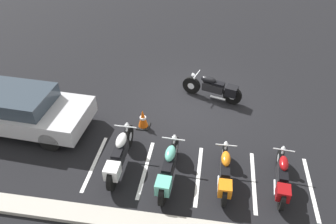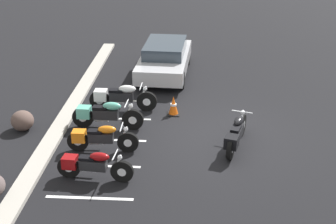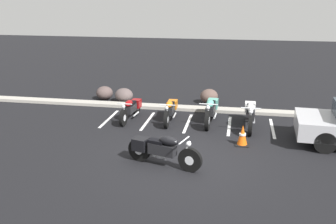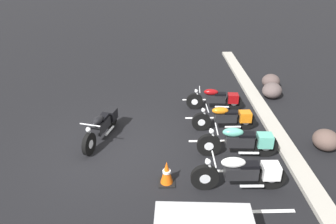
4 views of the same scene
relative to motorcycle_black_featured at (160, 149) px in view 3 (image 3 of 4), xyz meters
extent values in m
plane|color=black|center=(0.64, 0.38, -0.45)|extent=(60.00, 60.00, 0.00)
cylinder|color=black|center=(0.83, -0.25, -0.13)|extent=(0.65, 0.29, 0.64)
cylinder|color=silver|center=(0.83, -0.25, -0.13)|extent=(0.27, 0.19, 0.24)
cylinder|color=black|center=(-0.62, 0.18, -0.13)|extent=(0.65, 0.29, 0.64)
cylinder|color=silver|center=(-0.62, 0.18, -0.13)|extent=(0.27, 0.19, 0.24)
cube|color=black|center=(0.06, -0.02, 0.02)|extent=(0.79, 0.47, 0.29)
ellipsoid|color=black|center=(0.25, -0.07, 0.28)|extent=(0.59, 0.40, 0.23)
cube|color=black|center=(-0.10, 0.03, 0.21)|extent=(0.48, 0.35, 0.08)
cube|color=black|center=(-0.57, 0.17, 0.05)|extent=(0.47, 0.45, 0.33)
cylinder|color=silver|center=(0.72, -0.21, 0.12)|extent=(0.26, 0.13, 0.52)
cylinder|color=silver|center=(0.66, -0.20, 0.38)|extent=(0.20, 0.59, 0.04)
sphere|color=silver|center=(0.78, -0.23, 0.30)|extent=(0.14, 0.14, 0.14)
cylinder|color=silver|center=(-0.14, 0.18, -0.27)|extent=(0.53, 0.22, 0.07)
cylinder|color=black|center=(-1.90, 2.94, -0.16)|extent=(0.16, 0.59, 0.58)
cylinder|color=silver|center=(-1.90, 2.94, -0.16)|extent=(0.13, 0.23, 0.22)
cylinder|color=black|center=(-1.78, 4.30, -0.16)|extent=(0.16, 0.59, 0.58)
cylinder|color=silver|center=(-1.78, 4.30, -0.16)|extent=(0.13, 0.23, 0.22)
cube|color=black|center=(-1.84, 3.66, -0.03)|extent=(0.30, 0.69, 0.27)
ellipsoid|color=maroon|center=(-1.85, 3.49, 0.21)|extent=(0.27, 0.51, 0.21)
cube|color=black|center=(-1.82, 3.81, 0.15)|extent=(0.24, 0.41, 0.07)
cube|color=maroon|center=(-1.79, 4.26, 0.00)|extent=(0.35, 0.38, 0.30)
cylinder|color=silver|center=(-1.89, 3.04, 0.07)|extent=(0.07, 0.24, 0.47)
cylinder|color=silver|center=(-1.89, 3.10, 0.30)|extent=(0.55, 0.08, 0.03)
sphere|color=silver|center=(-1.90, 2.98, 0.23)|extent=(0.12, 0.12, 0.12)
cylinder|color=silver|center=(-1.69, 3.87, -0.29)|extent=(0.10, 0.49, 0.06)
cylinder|color=black|center=(-0.40, 3.00, -0.15)|extent=(0.12, 0.60, 0.60)
cylinder|color=silver|center=(-0.40, 3.00, -0.15)|extent=(0.12, 0.23, 0.23)
cylinder|color=black|center=(-0.42, 4.40, -0.15)|extent=(0.12, 0.60, 0.60)
cylinder|color=silver|center=(-0.42, 4.40, -0.15)|extent=(0.12, 0.23, 0.23)
cube|color=black|center=(-0.41, 3.74, -0.02)|extent=(0.26, 0.69, 0.27)
ellipsoid|color=orange|center=(-0.41, 3.56, 0.23)|extent=(0.24, 0.51, 0.22)
cube|color=black|center=(-0.41, 3.90, 0.16)|extent=(0.22, 0.40, 0.07)
cube|color=orange|center=(-0.42, 4.35, 0.01)|extent=(0.33, 0.37, 0.31)
cylinder|color=silver|center=(-0.40, 3.11, 0.08)|extent=(0.06, 0.24, 0.48)
cylinder|color=silver|center=(-0.40, 3.16, 0.32)|extent=(0.56, 0.04, 0.03)
sphere|color=silver|center=(-0.40, 3.04, 0.25)|extent=(0.13, 0.13, 0.13)
cylinder|color=silver|center=(-0.28, 3.97, -0.29)|extent=(0.07, 0.50, 0.06)
cylinder|color=black|center=(0.99, 3.04, -0.12)|extent=(0.15, 0.66, 0.66)
cylinder|color=silver|center=(0.99, 3.04, -0.12)|extent=(0.14, 0.26, 0.25)
cylinder|color=black|center=(1.06, 4.59, -0.12)|extent=(0.15, 0.66, 0.66)
cylinder|color=silver|center=(1.06, 4.59, -0.12)|extent=(0.14, 0.26, 0.25)
cube|color=black|center=(1.02, 3.87, 0.03)|extent=(0.31, 0.77, 0.30)
ellipsoid|color=#59B29E|center=(1.01, 3.67, 0.30)|extent=(0.29, 0.57, 0.24)
cube|color=black|center=(1.03, 4.04, 0.23)|extent=(0.26, 0.45, 0.08)
cube|color=#59B29E|center=(1.05, 4.54, 0.06)|extent=(0.38, 0.42, 0.34)
cylinder|color=silver|center=(0.99, 3.16, 0.14)|extent=(0.07, 0.26, 0.53)
cylinder|color=silver|center=(0.99, 3.22, 0.40)|extent=(0.62, 0.06, 0.04)
sphere|color=silver|center=(0.99, 3.09, 0.32)|extent=(0.14, 0.14, 0.14)
cylinder|color=silver|center=(1.18, 4.11, -0.27)|extent=(0.09, 0.55, 0.07)
cylinder|color=black|center=(2.38, 2.76, -0.11)|extent=(0.13, 0.67, 0.67)
cylinder|color=silver|center=(2.38, 2.76, -0.11)|extent=(0.13, 0.26, 0.26)
cylinder|color=black|center=(2.40, 4.33, -0.11)|extent=(0.13, 0.67, 0.67)
cylinder|color=silver|center=(2.40, 4.33, -0.11)|extent=(0.13, 0.26, 0.26)
cube|color=black|center=(2.39, 3.60, 0.04)|extent=(0.29, 0.78, 0.31)
ellipsoid|color=white|center=(2.39, 3.39, 0.31)|extent=(0.27, 0.57, 0.24)
cube|color=black|center=(2.39, 3.77, 0.24)|extent=(0.25, 0.45, 0.08)
cube|color=white|center=(2.40, 4.28, 0.07)|extent=(0.37, 0.41, 0.35)
cylinder|color=silver|center=(2.38, 2.88, 0.15)|extent=(0.06, 0.27, 0.54)
cylinder|color=silver|center=(2.38, 2.94, 0.42)|extent=(0.63, 0.04, 0.04)
sphere|color=silver|center=(2.38, 2.81, 0.33)|extent=(0.14, 0.14, 0.14)
cylinder|color=silver|center=(2.53, 3.85, -0.27)|extent=(0.08, 0.56, 0.07)
cylinder|color=black|center=(4.47, 1.69, -0.13)|extent=(0.65, 0.26, 0.64)
cylinder|color=black|center=(4.56, 3.26, -0.13)|extent=(0.65, 0.26, 0.64)
cube|color=#A8A399|center=(0.64, 5.30, -0.39)|extent=(18.00, 0.50, 0.12)
ellipsoid|color=brown|center=(0.76, 6.39, -0.15)|extent=(0.97, 0.94, 0.61)
ellipsoid|color=#51413F|center=(-3.72, 6.21, -0.16)|extent=(0.93, 0.92, 0.58)
ellipsoid|color=#564948|center=(-2.78, 5.96, -0.16)|extent=(1.04, 1.02, 0.59)
cube|color=black|center=(2.14, 1.86, -0.44)|extent=(0.40, 0.40, 0.03)
cone|color=#EA590F|center=(2.14, 1.86, -0.13)|extent=(0.32, 0.32, 0.63)
cylinder|color=white|center=(2.14, 1.86, -0.10)|extent=(0.20, 0.20, 0.06)
cube|color=white|center=(-2.66, 3.61, -0.45)|extent=(0.10, 2.10, 0.00)
cube|color=white|center=(-1.20, 3.61, -0.45)|extent=(0.10, 2.10, 0.00)
cube|color=white|center=(0.25, 3.61, -0.45)|extent=(0.10, 2.10, 0.00)
cube|color=white|center=(1.70, 3.61, -0.45)|extent=(0.10, 2.10, 0.00)
cube|color=white|center=(3.16, 3.61, -0.45)|extent=(0.10, 2.10, 0.00)
camera|label=1|loc=(0.16, 9.58, 6.29)|focal=35.00mm
camera|label=2|loc=(-11.71, 1.21, 6.02)|focal=50.00mm
camera|label=3|loc=(1.95, -9.44, 3.95)|focal=42.00mm
camera|label=4|loc=(8.49, 1.73, 4.78)|focal=35.00mm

